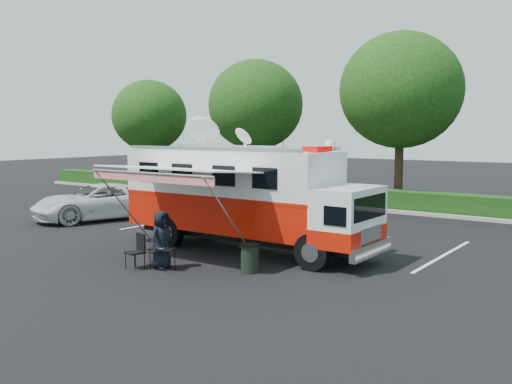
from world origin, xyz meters
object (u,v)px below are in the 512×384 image
command_truck (245,196)px  folding_table (162,250)px  white_suv (99,219)px  trash_bin (250,258)px

command_truck → folding_table: size_ratio=10.10×
white_suv → folding_table: 10.21m
command_truck → white_suv: 9.55m
command_truck → folding_table: command_truck is taller
folding_table → trash_bin: size_ratio=1.08×
white_suv → command_truck: bearing=10.9°
folding_table → trash_bin: trash_bin is taller
white_suv → folding_table: (8.91, -4.96, 0.58)m
command_truck → white_suv: command_truck is taller
white_suv → trash_bin: 11.74m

